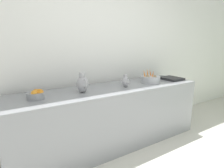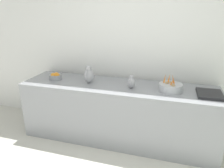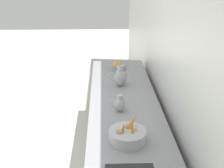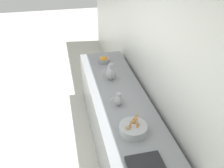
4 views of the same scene
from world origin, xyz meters
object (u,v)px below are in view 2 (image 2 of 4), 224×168
metal_pitcher_tall (89,75)px  orange_bowl (56,76)px  metal_pitcher_short (131,83)px  vegetable_colander (170,87)px

metal_pitcher_tall → orange_bowl: bearing=-90.6°
metal_pitcher_tall → metal_pitcher_short: metal_pitcher_tall is taller
orange_bowl → metal_pitcher_short: 1.20m
vegetable_colander → orange_bowl: size_ratio=1.61×
orange_bowl → vegetable_colander: bearing=89.5°
metal_pitcher_short → metal_pitcher_tall: bearing=-93.9°
vegetable_colander → metal_pitcher_tall: bearing=-90.5°
vegetable_colander → orange_bowl: (-0.02, -1.72, -0.00)m
vegetable_colander → metal_pitcher_short: size_ratio=1.72×
vegetable_colander → metal_pitcher_tall: 1.16m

